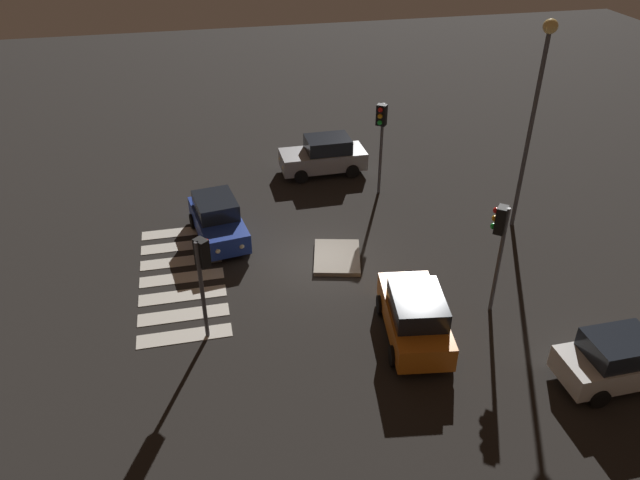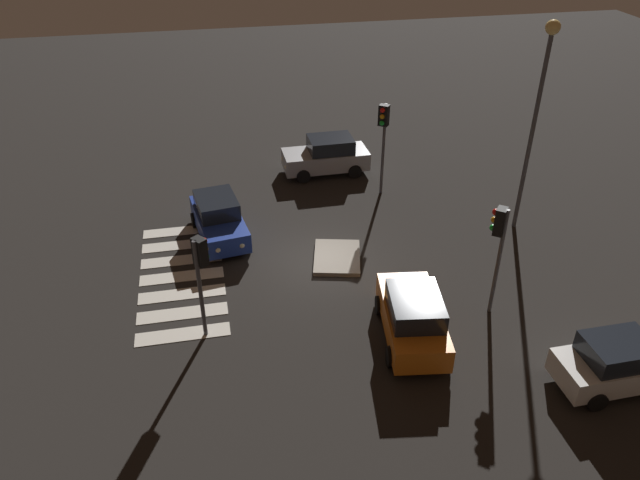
# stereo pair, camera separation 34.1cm
# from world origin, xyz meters

# --- Properties ---
(ground_plane) EXTENTS (80.00, 80.00, 0.00)m
(ground_plane) POSITION_xyz_m (0.00, 0.00, 0.00)
(ground_plane) COLOR black
(traffic_island) EXTENTS (2.80, 2.35, 0.18)m
(traffic_island) POSITION_xyz_m (0.01, 0.70, 0.09)
(traffic_island) COLOR gray
(traffic_island) RESTS_ON ground
(car_orange) EXTENTS (4.46, 2.47, 1.86)m
(car_orange) POSITION_xyz_m (5.12, 2.10, 0.92)
(car_orange) COLOR orange
(car_orange) RESTS_ON ground
(car_silver) EXTENTS (2.09, 4.36, 1.88)m
(car_silver) POSITION_xyz_m (-7.90, 1.94, 0.92)
(car_silver) COLOR #9EA0A5
(car_silver) RESTS_ON ground
(car_blue) EXTENTS (4.33, 2.42, 1.81)m
(car_blue) POSITION_xyz_m (-2.65, -3.82, 0.89)
(car_blue) COLOR #1E389E
(car_blue) RESTS_ON ground
(car_white) EXTENTS (1.91, 3.98, 1.72)m
(car_white) POSITION_xyz_m (8.38, 7.55, 0.84)
(car_white) COLOR silver
(car_white) RESTS_ON ground
(traffic_light_north) EXTENTS (0.54, 0.53, 4.16)m
(traffic_light_north) POSITION_xyz_m (4.21, 5.21, 3.15)
(traffic_light_north) COLOR #47474C
(traffic_light_north) RESTS_ON ground
(traffic_light_west) EXTENTS (0.53, 0.54, 4.47)m
(traffic_light_west) POSITION_xyz_m (-5.06, 3.95, 3.39)
(traffic_light_west) COLOR #47474C
(traffic_light_west) RESTS_ON ground
(traffic_light_east) EXTENTS (0.54, 0.53, 3.77)m
(traffic_light_east) POSITION_xyz_m (3.50, -4.57, 2.86)
(traffic_light_east) COLOR #47474C
(traffic_light_east) RESTS_ON ground
(street_lamp) EXTENTS (0.56, 0.56, 8.77)m
(street_lamp) POSITION_xyz_m (-1.02, 8.93, 5.87)
(street_lamp) COLOR #47474C
(street_lamp) RESTS_ON ground
(crosswalk_near) EXTENTS (7.60, 3.20, 0.02)m
(crosswalk_near) POSITION_xyz_m (0.00, -5.47, 0.01)
(crosswalk_near) COLOR silver
(crosswalk_near) RESTS_ON ground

